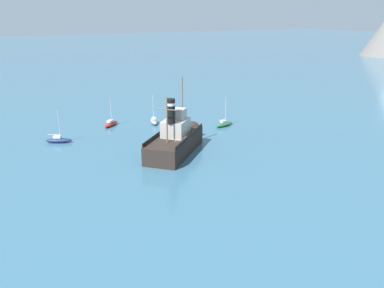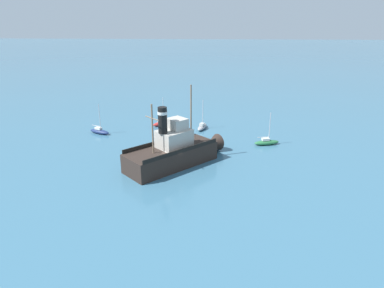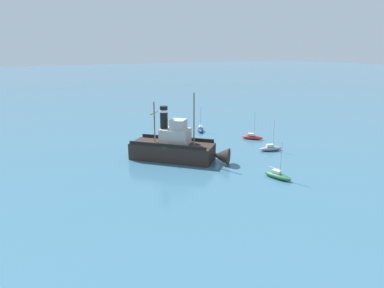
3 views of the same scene
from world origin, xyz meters
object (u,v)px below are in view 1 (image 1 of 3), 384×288
sailboat_red (111,124)px  sailboat_grey (154,121)px  sailboat_green (224,124)px  old_tugboat (176,139)px  sailboat_navy (59,140)px

sailboat_red → sailboat_grey: same height
sailboat_green → sailboat_red: bearing=-117.5°
old_tugboat → sailboat_red: old_tugboat is taller
sailboat_navy → sailboat_grey: (-3.66, 16.54, 0.00)m
sailboat_navy → sailboat_red: (-5.36, 9.43, 0.00)m
sailboat_red → sailboat_grey: bearing=76.6°
old_tugboat → sailboat_navy: size_ratio=2.58×
sailboat_navy → sailboat_red: bearing=119.6°
sailboat_red → sailboat_navy: bearing=-60.4°
old_tugboat → sailboat_navy: old_tugboat is taller
sailboat_navy → sailboat_grey: same height
sailboat_green → sailboat_grey: same height
old_tugboat → sailboat_red: (-16.91, -4.29, -1.40)m
sailboat_green → sailboat_grey: 12.14m
old_tugboat → sailboat_navy: bearing=-130.1°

